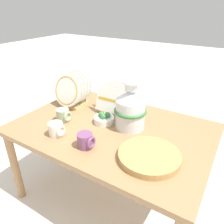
# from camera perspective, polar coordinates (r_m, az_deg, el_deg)

# --- Properties ---
(ground_plane) EXTENTS (14.00, 14.00, 0.00)m
(ground_plane) POSITION_cam_1_polar(r_m,az_deg,el_deg) (1.86, 0.00, -20.41)
(ground_plane) COLOR silver
(display_table) EXTENTS (1.29, 0.88, 0.62)m
(display_table) POSITION_cam_1_polar(r_m,az_deg,el_deg) (1.50, 0.00, -5.99)
(display_table) COLOR #9E754C
(display_table) RESTS_ON ground_plane
(ceramic_vase) EXTENTS (0.21, 0.21, 0.32)m
(ceramic_vase) POSITION_cam_1_polar(r_m,az_deg,el_deg) (1.40, 4.82, 1.02)
(ceramic_vase) COLOR silver
(ceramic_vase) RESTS_ON display_table
(dish_rack_round_plates) EXTENTS (0.25, 0.23, 0.27)m
(dish_rack_round_plates) POSITION_cam_1_polar(r_m,az_deg,el_deg) (1.75, -10.27, 5.44)
(dish_rack_round_plates) COLOR tan
(dish_rack_round_plates) RESTS_ON display_table
(dish_rack_square_plates) EXTENTS (0.18, 0.21, 0.20)m
(dish_rack_square_plates) POSITION_cam_1_polar(r_m,az_deg,el_deg) (1.65, 0.22, 2.82)
(dish_rack_square_plates) COLOR tan
(dish_rack_square_plates) RESTS_ON display_table
(wicker_charger_stack) EXTENTS (0.33, 0.33, 0.04)m
(wicker_charger_stack) POSITION_cam_1_polar(r_m,az_deg,el_deg) (1.19, 9.68, -11.28)
(wicker_charger_stack) COLOR tan
(wicker_charger_stack) RESTS_ON display_table
(mug_plum_glaze) EXTENTS (0.10, 0.09, 0.09)m
(mug_plum_glaze) POSITION_cam_1_polar(r_m,az_deg,el_deg) (1.26, -6.89, -7.43)
(mug_plum_glaze) COLOR #7A4770
(mug_plum_glaze) RESTS_ON display_table
(mug_sage_glaze) EXTENTS (0.10, 0.09, 0.09)m
(mug_sage_glaze) POSITION_cam_1_polar(r_m,az_deg,el_deg) (1.55, -12.60, -0.82)
(mug_sage_glaze) COLOR #9EB28E
(mug_sage_glaze) RESTS_ON display_table
(mug_cream_glaze) EXTENTS (0.10, 0.09, 0.09)m
(mug_cream_glaze) POSITION_cam_1_polar(r_m,az_deg,el_deg) (1.39, -14.32, -4.42)
(mug_cream_glaze) COLOR silver
(mug_cream_glaze) RESTS_ON display_table
(fruit_bowl) EXTENTS (0.14, 0.14, 0.08)m
(fruit_bowl) POSITION_cam_1_polar(r_m,az_deg,el_deg) (1.50, -2.09, -1.77)
(fruit_bowl) COLOR white
(fruit_bowl) RESTS_ON display_table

